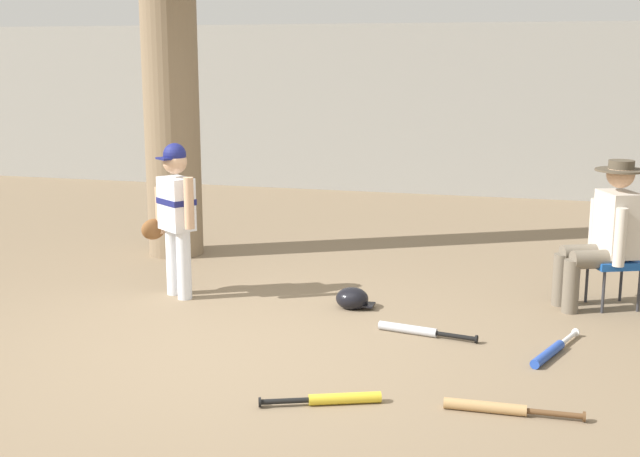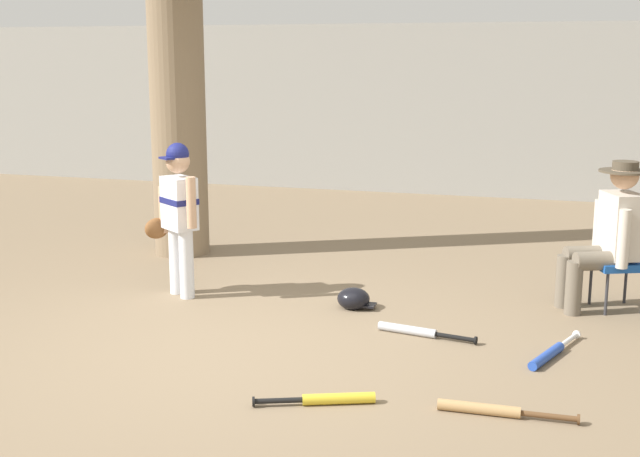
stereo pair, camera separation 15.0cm
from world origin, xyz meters
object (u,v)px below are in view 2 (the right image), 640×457
object	(u,v)px
bat_yellow_trainer	(329,399)
young_ballplayer	(178,210)
seated_spectator	(609,232)
bat_blue_youth	(550,353)
tree_near_player	(175,17)
folding_stool	(618,265)
bat_aluminum_silver	(415,331)
bat_wood_tan	(490,410)
batting_helmet_black	(354,299)

from	to	relation	value
bat_yellow_trainer	young_ballplayer	bearing A→B (deg)	135.44
seated_spectator	bat_blue_youth	xyz separation A→B (m)	(-0.38, -1.27, -0.61)
tree_near_player	bat_blue_youth	bearing A→B (deg)	-29.12
folding_stool	bat_aluminum_silver	world-z (taller)	folding_stool
folding_stool	bat_wood_tan	world-z (taller)	folding_stool
young_ballplayer	batting_helmet_black	xyz separation A→B (m)	(1.51, 0.06, -0.67)
folding_stool	batting_helmet_black	world-z (taller)	folding_stool
folding_stool	bat_yellow_trainer	world-z (taller)	folding_stool
batting_helmet_black	young_ballplayer	bearing A→B (deg)	-177.54
batting_helmet_black	bat_yellow_trainer	bearing A→B (deg)	-79.97
folding_stool	batting_helmet_black	bearing A→B (deg)	-163.89
young_ballplayer	bat_yellow_trainer	distance (m)	2.68
tree_near_player	bat_wood_tan	world-z (taller)	tree_near_player
folding_stool	seated_spectator	bearing A→B (deg)	-157.34
tree_near_player	bat_wood_tan	size ratio (longest dim) A/B	7.18
folding_stool	seated_spectator	size ratio (longest dim) A/B	0.44
bat_wood_tan	bat_blue_youth	bearing A→B (deg)	73.71
batting_helmet_black	seated_spectator	bearing A→B (deg)	15.79
bat_aluminum_silver	batting_helmet_black	world-z (taller)	batting_helmet_black
young_ballplayer	bat_blue_youth	distance (m)	3.22
bat_blue_youth	young_ballplayer	bearing A→B (deg)	167.98
tree_near_player	bat_yellow_trainer	world-z (taller)	tree_near_player
bat_aluminum_silver	bat_blue_youth	bearing A→B (deg)	-11.78
bat_blue_youth	bat_wood_tan	distance (m)	1.08
tree_near_player	folding_stool	bearing A→B (deg)	-10.49
bat_aluminum_silver	bat_yellow_trainer	distance (m)	1.39
tree_near_player	bat_blue_youth	size ratio (longest dim) A/B	7.35
tree_near_player	batting_helmet_black	size ratio (longest dim) A/B	18.04
seated_spectator	bat_yellow_trainer	world-z (taller)	seated_spectator
bat_aluminum_silver	batting_helmet_black	size ratio (longest dim) A/B	2.37
bat_wood_tan	batting_helmet_black	world-z (taller)	batting_helmet_black
bat_yellow_trainer	batting_helmet_black	bearing A→B (deg)	100.03
tree_near_player	bat_yellow_trainer	bearing A→B (deg)	-52.21
bat_blue_youth	bat_yellow_trainer	bearing A→B (deg)	-136.57
bat_aluminum_silver	bat_blue_youth	distance (m)	0.98
young_ballplayer	seated_spectator	size ratio (longest dim) A/B	1.09
bat_blue_youth	folding_stool	bearing A→B (deg)	70.16
folding_stool	bat_wood_tan	bearing A→B (deg)	-108.28
tree_near_player	young_ballplayer	bearing A→B (deg)	-64.77
tree_near_player	seated_spectator	distance (m)	4.55
tree_near_player	bat_wood_tan	bearing A→B (deg)	-42.27
tree_near_player	bat_aluminum_silver	world-z (taller)	tree_near_player
young_ballplayer	bat_wood_tan	distance (m)	3.32
bat_aluminum_silver	batting_helmet_black	xyz separation A→B (m)	(-0.60, 0.52, 0.04)
bat_blue_youth	bat_yellow_trainer	world-z (taller)	same
young_ballplayer	folding_stool	bearing A→B (deg)	10.42
seated_spectator	batting_helmet_black	world-z (taller)	seated_spectator
folding_stool	bat_blue_youth	size ratio (longest dim) A/B	0.68
tree_near_player	seated_spectator	bearing A→B (deg)	-11.23
seated_spectator	bat_wood_tan	distance (m)	2.48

